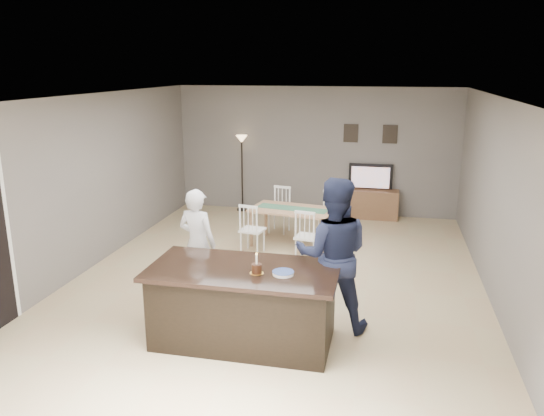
% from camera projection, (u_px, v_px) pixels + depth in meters
% --- Properties ---
extents(floor, '(8.00, 8.00, 0.00)m').
position_uv_depth(floor, '(276.00, 281.00, 7.91)').
color(floor, tan).
rests_on(floor, ground).
extents(room_shell, '(8.00, 8.00, 8.00)m').
position_uv_depth(room_shell, '(276.00, 171.00, 7.48)').
color(room_shell, slate).
rests_on(room_shell, floor).
extents(kitchen_island, '(2.15, 1.10, 0.90)m').
position_uv_depth(kitchen_island, '(244.00, 304.00, 6.10)').
color(kitchen_island, black).
rests_on(kitchen_island, floor).
extents(tv_console, '(1.20, 0.40, 0.60)m').
position_uv_depth(tv_console, '(369.00, 204.00, 11.14)').
color(tv_console, brown).
rests_on(tv_console, floor).
extents(television, '(0.91, 0.12, 0.53)m').
position_uv_depth(television, '(370.00, 177.00, 11.06)').
color(television, black).
rests_on(television, tv_console).
extents(tv_screen_glow, '(0.78, 0.00, 0.78)m').
position_uv_depth(tv_screen_glow, '(370.00, 177.00, 10.98)').
color(tv_screen_glow, orange).
rests_on(tv_screen_glow, tv_console).
extents(picture_frames, '(1.10, 0.02, 0.38)m').
position_uv_depth(picture_frames, '(370.00, 134.00, 10.97)').
color(picture_frames, black).
rests_on(picture_frames, room_shell).
extents(woman, '(0.62, 0.48, 1.53)m').
position_uv_depth(woman, '(198.00, 243.00, 7.24)').
color(woman, silver).
rests_on(woman, floor).
extents(man, '(0.97, 0.79, 1.88)m').
position_uv_depth(man, '(333.00, 255.00, 6.29)').
color(man, '#191E37').
rests_on(man, floor).
extents(birthday_cake, '(0.15, 0.15, 0.24)m').
position_uv_depth(birthday_cake, '(257.00, 268.00, 5.82)').
color(birthday_cake, '#EBB645').
rests_on(birthday_cake, kitchen_island).
extents(plate_stack, '(0.24, 0.24, 0.04)m').
position_uv_depth(plate_stack, '(283.00, 273.00, 5.79)').
color(plate_stack, white).
rests_on(plate_stack, kitchen_island).
extents(dining_table, '(1.62, 1.83, 0.88)m').
position_uv_depth(dining_table, '(292.00, 215.00, 9.36)').
color(dining_table, tan).
rests_on(dining_table, floor).
extents(floor_lamp, '(0.25, 0.25, 1.67)m').
position_uv_depth(floor_lamp, '(242.00, 153.00, 11.48)').
color(floor_lamp, black).
rests_on(floor_lamp, floor).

